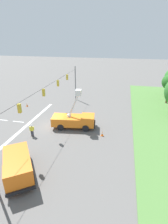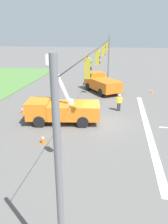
% 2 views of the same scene
% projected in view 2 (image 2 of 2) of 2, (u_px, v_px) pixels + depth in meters
% --- Properties ---
extents(ground_plane, '(200.00, 200.00, 0.00)m').
position_uv_depth(ground_plane, '(99.00, 123.00, 19.31)').
color(ground_plane, '#605E5B').
extents(lane_markings, '(17.60, 15.25, 0.01)m').
position_uv_depth(lane_markings, '(165.00, 127.00, 18.49)').
color(lane_markings, silver).
rests_on(lane_markings, ground).
extents(signal_gantry, '(26.20, 0.33, 7.20)m').
position_uv_depth(signal_gantry, '(101.00, 72.00, 17.70)').
color(signal_gantry, slate).
rests_on(signal_gantry, ground).
extents(utility_truck_bucket_lift, '(3.32, 6.72, 5.93)m').
position_uv_depth(utility_truck_bucket_lift, '(62.00, 109.00, 19.14)').
color(utility_truck_bucket_lift, orange).
rests_on(utility_truck_bucket_lift, ground).
extents(utility_truck_support_near, '(6.32, 5.54, 2.36)m').
position_uv_depth(utility_truck_support_near, '(101.00, 83.00, 28.99)').
color(utility_truck_support_near, orange).
rests_on(utility_truck_support_near, ground).
extents(road_worker, '(0.34, 0.63, 1.77)m').
position_uv_depth(road_worker, '(119.00, 102.00, 22.03)').
color(road_worker, '#383842').
rests_on(road_worker, ground).
extents(traffic_cone_foreground_left, '(0.36, 0.36, 0.58)m').
position_uv_depth(traffic_cone_foreground_left, '(151.00, 91.00, 28.65)').
color(traffic_cone_foreground_left, orange).
rests_on(traffic_cone_foreground_left, ground).
extents(traffic_cone_foreground_right, '(0.36, 0.36, 0.75)m').
position_uv_depth(traffic_cone_foreground_right, '(22.00, 110.00, 21.58)').
color(traffic_cone_foreground_right, orange).
rests_on(traffic_cone_foreground_right, ground).
extents(traffic_cone_mid_left, '(0.36, 0.36, 0.81)m').
position_uv_depth(traffic_cone_mid_left, '(43.00, 138.00, 15.71)').
color(traffic_cone_mid_left, orange).
rests_on(traffic_cone_mid_left, ground).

